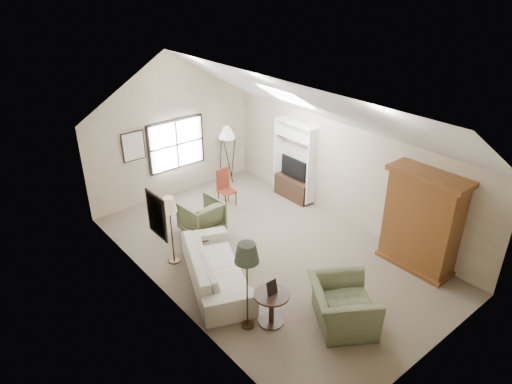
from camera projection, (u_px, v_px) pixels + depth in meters
room_shell at (269, 117)px, 8.97m from camera, size 5.01×8.01×4.00m
window at (177, 144)px, 12.54m from camera, size 1.72×0.08×1.42m
skylight at (286, 96)px, 10.32m from camera, size 0.80×1.20×0.52m
wall_art at (144, 179)px, 9.90m from camera, size 1.97×3.71×0.88m
armoire at (422, 221)px, 9.50m from camera, size 0.60×1.50×2.20m
tv_alcove at (294, 160)px, 12.33m from camera, size 0.32×1.30×2.10m
media_console at (293, 188)px, 12.70m from camera, size 0.34×1.18×0.60m
tv_panel at (294, 168)px, 12.42m from camera, size 0.05×0.90×0.55m
sofa at (216, 267)px, 9.29m from camera, size 1.92×2.79×0.76m
armchair_near at (342, 305)px, 8.22m from camera, size 1.61×1.65×0.82m
armchair_far at (201, 217)px, 11.06m from camera, size 0.94×0.96×0.83m
coffee_table at (206, 242)px, 10.42m from camera, size 0.88×0.61×0.41m
bowl at (206, 234)px, 10.32m from camera, size 0.23×0.23×0.05m
side_table at (271, 308)px, 8.27m from camera, size 0.85×0.85×0.65m
side_chair at (227, 188)px, 12.22m from camera, size 0.41×0.41×1.03m
tripod_lamp at (227, 154)px, 13.49m from camera, size 0.56×0.56×1.74m
dark_lamp at (247, 286)px, 7.92m from camera, size 0.57×0.57×1.81m
tan_lamp at (171, 230)px, 9.75m from camera, size 0.42×0.42×1.63m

